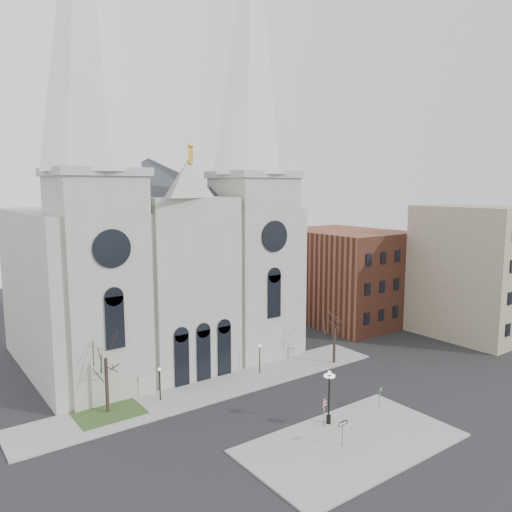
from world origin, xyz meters
TOP-DOWN VIEW (x-y plane):
  - ground at (0.00, 0.00)m, footprint 160.00×160.00m
  - sidewalk_near at (3.00, -5.00)m, footprint 18.00×10.00m
  - sidewalk_far at (0.00, 11.00)m, footprint 40.00×6.00m
  - grass_patch at (-11.00, 12.00)m, footprint 6.00×5.00m
  - cathedral at (0.00, 22.86)m, footprint 33.00×26.66m
  - bg_building_brick at (30.00, 22.00)m, footprint 14.00×18.00m
  - bg_building_tan at (38.00, 6.00)m, footprint 10.00×14.00m
  - tree_left at (-11.00, 12.00)m, footprint 3.20×3.20m
  - tree_right at (15.00, 9.00)m, footprint 3.20×3.20m
  - ped_lamp_left at (-6.00, 11.50)m, footprint 0.32×0.32m
  - ped_lamp_right at (6.00, 11.50)m, footprint 0.32×0.32m
  - stop_sign at (3.00, -1.76)m, footprint 0.91×0.20m
  - globe_lamp at (3.77, -1.57)m, footprint 1.32×1.32m
  - one_way_sign at (1.97, -4.96)m, footprint 0.95×0.09m
  - street_name_sign at (9.69, -2.25)m, footprint 0.60×0.30m

SIDE VIEW (x-z plane):
  - ground at x=0.00m, z-range 0.00..0.00m
  - sidewalk_near at x=3.00m, z-range 0.00..0.14m
  - sidewalk_far at x=0.00m, z-range 0.00..0.14m
  - grass_patch at x=-11.00m, z-range 0.00..0.18m
  - street_name_sign at x=9.69m, z-range 0.34..2.37m
  - one_way_sign at x=1.97m, z-range 0.52..2.70m
  - stop_sign at x=3.00m, z-range 0.68..3.25m
  - ped_lamp_left at x=-6.00m, z-range 0.70..3.96m
  - ped_lamp_right at x=6.00m, z-range 0.70..3.96m
  - globe_lamp at x=3.77m, z-range 0.75..5.55m
  - tree_right at x=15.00m, z-range 1.47..7.47m
  - tree_left at x=-11.00m, z-range 1.83..9.33m
  - bg_building_brick at x=30.00m, z-range 0.00..14.00m
  - bg_building_tan at x=38.00m, z-range 0.00..18.00m
  - cathedral at x=0.00m, z-range -8.52..45.48m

